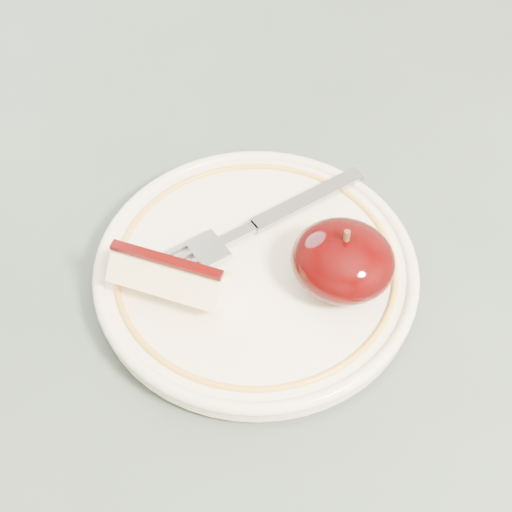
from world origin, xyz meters
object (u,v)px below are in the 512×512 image
at_px(plate, 256,269).
at_px(apple_half, 343,260).
at_px(fork, 252,227).
at_px(table, 262,367).

bearing_deg(plate, apple_half, 9.60).
bearing_deg(apple_half, fork, 166.43).
distance_m(plate, fork, 0.03).
bearing_deg(apple_half, table, -149.48).
bearing_deg(table, apple_half, 30.52).
xyz_separation_m(plate, apple_half, (0.06, 0.01, 0.03)).
relative_size(table, apple_half, 13.19).
relative_size(table, fork, 5.66).
xyz_separation_m(plate, fork, (-0.01, 0.03, 0.01)).
bearing_deg(fork, plate, -118.80).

